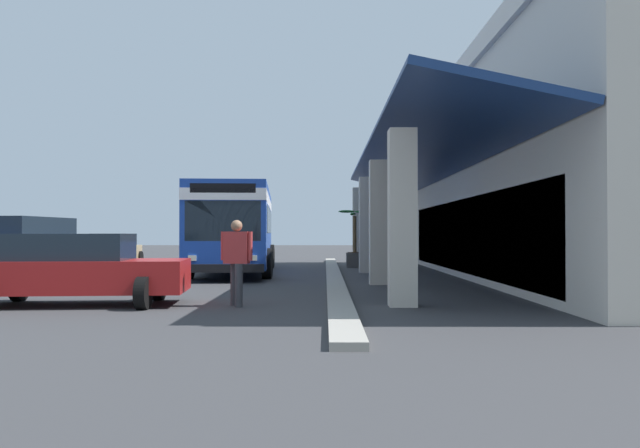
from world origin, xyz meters
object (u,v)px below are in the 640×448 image
object	(u,v)px
parked_sedan_red	(75,269)
potted_palm	(355,251)
transit_bus	(236,224)
parked_sedan_tan	(113,250)
parked_suv_blue	(23,249)
pedestrian	(237,257)

from	to	relation	value
parked_sedan_red	potted_palm	world-z (taller)	potted_palm
parked_sedan_red	transit_bus	bearing A→B (deg)	171.31
parked_sedan_tan	parked_suv_blue	bearing A→B (deg)	2.29
transit_bus	parked_sedan_tan	world-z (taller)	transit_bus
parked_suv_blue	pedestrian	bearing A→B (deg)	48.52
parked_sedan_red	pedestrian	xyz separation A→B (m)	(0.17, 3.36, 0.24)
parked_sedan_red	parked_sedan_tan	bearing A→B (deg)	-164.67
parked_suv_blue	parked_sedan_red	xyz separation A→B (m)	(6.31, 3.98, -0.27)
transit_bus	parked_sedan_red	size ratio (longest dim) A/B	2.50
parked_suv_blue	parked_sedan_tan	xyz separation A→B (m)	(-9.62, -0.38, -0.27)
parked_suv_blue	potted_palm	distance (m)	13.71
parked_suv_blue	parked_sedan_red	distance (m)	7.47
parked_suv_blue	parked_sedan_red	size ratio (longest dim) A/B	1.09
transit_bus	parked_sedan_red	xyz separation A→B (m)	(11.45, -1.75, -1.10)
transit_bus	parked_suv_blue	distance (m)	7.74
parked_suv_blue	potted_palm	world-z (taller)	potted_palm
parked_sedan_red	parked_suv_blue	bearing A→B (deg)	-147.76
parked_sedan_tan	potted_palm	distance (m)	10.84
parked_sedan_red	potted_palm	size ratio (longest dim) A/B	1.80
pedestrian	parked_sedan_red	bearing A→B (deg)	-92.94
parked_suv_blue	pedestrian	distance (m)	9.79
parked_sedan_red	pedestrian	bearing A→B (deg)	87.06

